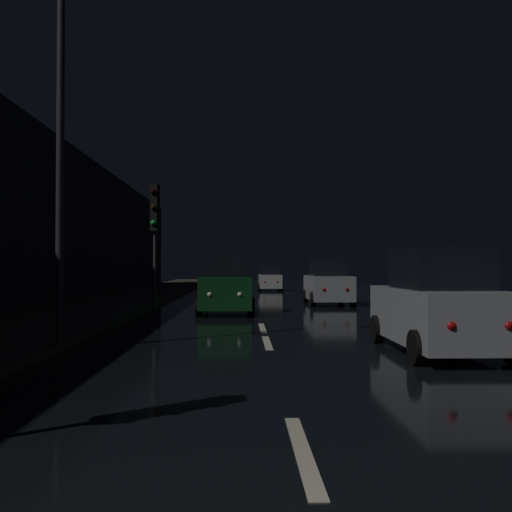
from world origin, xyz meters
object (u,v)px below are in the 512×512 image
(car_parked_right_near, at_px, (437,305))
(streetlamp_overhead, at_px, (81,94))
(car_distant_taillights, at_px, (270,279))
(car_parked_right_far, at_px, (328,283))
(car_approaching_headlights, at_px, (227,286))
(traffic_light_far_left, at_px, (155,218))

(car_parked_right_near, bearing_deg, streetlamp_overhead, 85.71)
(car_parked_right_near, height_order, car_distant_taillights, car_parked_right_near)
(car_distant_taillights, bearing_deg, car_parked_right_far, -172.49)
(car_approaching_headlights, relative_size, car_parked_right_far, 1.04)
(car_parked_right_near, height_order, car_parked_right_far, car_parked_right_far)
(streetlamp_overhead, height_order, car_distant_taillights, streetlamp_overhead)
(traffic_light_far_left, xyz_separation_m, car_approaching_headlights, (2.99, -1.96, -2.70))
(traffic_light_far_left, bearing_deg, streetlamp_overhead, 13.11)
(traffic_light_far_left, bearing_deg, car_distant_taillights, 173.86)
(car_parked_right_far, bearing_deg, car_approaching_headlights, 134.58)
(traffic_light_far_left, relative_size, car_approaching_headlights, 1.16)
(traffic_light_far_left, xyz_separation_m, streetlamp_overhead, (0.23, -11.00, 1.60))
(streetlamp_overhead, bearing_deg, car_parked_right_near, -4.29)
(car_parked_right_near, bearing_deg, traffic_light_far_left, 32.92)
(traffic_light_far_left, distance_m, car_distant_taillights, 18.14)
(car_parked_right_near, distance_m, car_distant_taillights, 28.64)
(car_approaching_headlights, distance_m, car_parked_right_far, 6.29)
(streetlamp_overhead, bearing_deg, car_parked_right_far, 61.70)
(car_approaching_headlights, bearing_deg, traffic_light_far_left, -123.15)
(traffic_light_far_left, xyz_separation_m, car_distant_taillights, (5.56, 17.03, -2.85))
(car_distant_taillights, bearing_deg, streetlamp_overhead, 169.23)
(streetlamp_overhead, height_order, car_parked_right_far, streetlamp_overhead)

